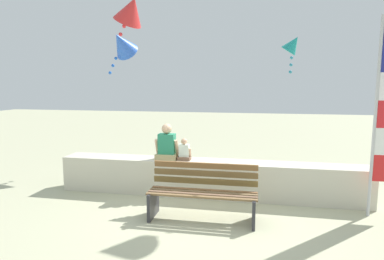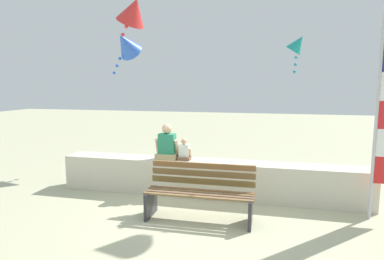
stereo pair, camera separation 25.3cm
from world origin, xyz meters
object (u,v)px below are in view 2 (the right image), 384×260
(park_bench, at_px, (200,193))
(kite_blue, at_px, (126,44))
(kite_red, at_px, (133,11))
(person_child, at_px, (184,151))
(kite_teal, at_px, (298,44))
(person_adult, at_px, (167,145))

(park_bench, relative_size, kite_blue, 1.51)
(kite_red, bearing_deg, park_bench, -45.32)
(person_child, height_order, kite_teal, kite_teal)
(kite_red, height_order, kite_teal, kite_red)
(person_child, bearing_deg, kite_red, 148.47)
(park_bench, distance_m, person_adult, 1.54)
(person_adult, xyz_separation_m, kite_blue, (-1.62, 1.73, 2.22))
(kite_blue, bearing_deg, park_bench, -48.24)
(person_child, bearing_deg, kite_teal, 51.18)
(kite_blue, bearing_deg, kite_red, -55.67)
(kite_red, bearing_deg, kite_blue, 124.33)
(park_bench, height_order, person_adult, person_adult)
(person_child, distance_m, kite_teal, 4.28)
(kite_blue, xyz_separation_m, kite_teal, (4.22, 1.07, 0.00))
(park_bench, xyz_separation_m, kite_red, (-1.92, 1.94, 3.36))
(person_child, relative_size, kite_red, 0.42)
(kite_red, bearing_deg, person_adult, -39.56)
(person_adult, distance_m, kite_red, 3.09)
(park_bench, relative_size, person_adult, 2.48)
(person_child, xyz_separation_m, kite_red, (-1.36, 0.84, 2.91))
(park_bench, relative_size, kite_red, 1.71)
(person_child, distance_m, kite_red, 3.32)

